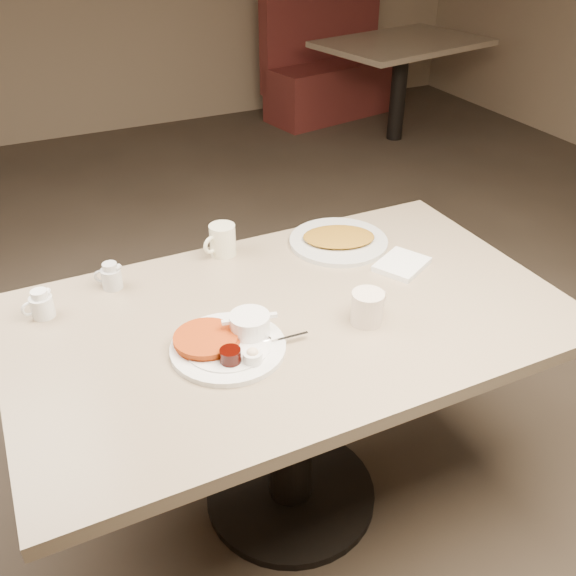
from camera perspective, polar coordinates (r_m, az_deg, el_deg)
name	(u,v)px	position (r m, az deg, el deg)	size (l,w,h in m)	color
room	(292,69)	(1.46, 0.36, 19.10)	(7.04, 8.04, 2.84)	#4C3F33
diner_table	(291,361)	(1.84, 0.27, -6.62)	(1.50, 0.90, 0.75)	tan
main_plate	(229,340)	(1.60, -5.28, -4.71)	(0.37, 0.34, 0.07)	white
coffee_mug_near	(368,307)	(1.69, 7.20, -1.68)	(0.13, 0.11, 0.09)	white
napkin	(402,264)	(1.97, 10.18, 2.10)	(0.20, 0.18, 0.02)	white
coffee_mug_far	(222,240)	(2.00, -5.95, 4.29)	(0.13, 0.10, 0.10)	white
creamer_left	(41,305)	(1.83, -21.28, -1.41)	(0.09, 0.07, 0.08)	white
creamer_right	(111,277)	(1.89, -15.61, 0.99)	(0.08, 0.06, 0.08)	silver
hash_plate	(339,240)	(2.07, 4.56, 4.34)	(0.42, 0.42, 0.04)	silver
booth_back_right	(337,68)	(5.71, 4.46, 19.11)	(1.45, 1.62, 1.12)	maroon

